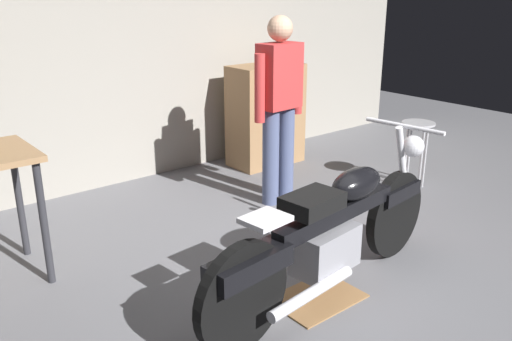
# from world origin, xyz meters

# --- Properties ---
(ground_plane) EXTENTS (12.00, 12.00, 0.00)m
(ground_plane) POSITION_xyz_m (0.00, 0.00, 0.00)
(ground_plane) COLOR slate
(back_wall) EXTENTS (8.00, 0.12, 3.10)m
(back_wall) POSITION_xyz_m (0.00, 2.80, 1.55)
(back_wall) COLOR gray
(back_wall) RESTS_ON ground_plane
(motorcycle) EXTENTS (2.18, 0.64, 1.00)m
(motorcycle) POSITION_xyz_m (0.02, -0.05, 0.45)
(motorcycle) COLOR black
(motorcycle) RESTS_ON ground_plane
(person_standing) EXTENTS (0.57, 0.25, 1.67)m
(person_standing) POSITION_xyz_m (0.81, 1.37, 0.93)
(person_standing) COLOR #4D587F
(person_standing) RESTS_ON ground_plane
(shop_stool) EXTENTS (0.32, 0.32, 0.64)m
(shop_stool) POSITION_xyz_m (2.16, 0.83, 0.50)
(shop_stool) COLOR #B2B2B7
(shop_stool) RESTS_ON ground_plane
(wooden_dresser) EXTENTS (0.80, 0.47, 1.10)m
(wooden_dresser) POSITION_xyz_m (1.45, 2.30, 0.55)
(wooden_dresser) COLOR #99724C
(wooden_dresser) RESTS_ON ground_plane
(drip_tray) EXTENTS (0.56, 0.40, 0.01)m
(drip_tray) POSITION_xyz_m (-0.10, -0.04, 0.01)
(drip_tray) COLOR olive
(drip_tray) RESTS_ON ground_plane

